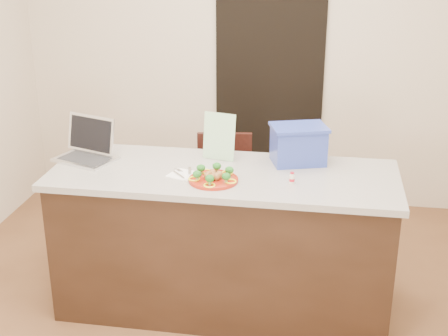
% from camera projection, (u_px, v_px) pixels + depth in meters
% --- Properties ---
extents(ground, '(4.00, 4.00, 0.00)m').
position_uv_depth(ground, '(217.00, 327.00, 3.80)').
color(ground, brown).
rests_on(ground, ground).
extents(room_shell, '(4.00, 4.00, 4.00)m').
position_uv_depth(room_shell, '(215.00, 64.00, 3.20)').
color(room_shell, white).
rests_on(room_shell, ground).
extents(doorway, '(0.90, 0.02, 2.00)m').
position_uv_depth(doorway, '(269.00, 89.00, 5.23)').
color(doorway, black).
rests_on(doorway, ground).
extents(island, '(2.06, 0.76, 0.92)m').
position_uv_depth(island, '(223.00, 241.00, 3.86)').
color(island, black).
rests_on(island, ground).
extents(plate, '(0.28, 0.28, 0.02)m').
position_uv_depth(plate, '(213.00, 179.00, 3.55)').
color(plate, maroon).
rests_on(plate, island).
extents(meatballs, '(0.11, 0.11, 0.04)m').
position_uv_depth(meatballs, '(213.00, 175.00, 3.54)').
color(meatballs, brown).
rests_on(meatballs, plate).
extents(broccoli, '(0.22, 0.24, 0.04)m').
position_uv_depth(broccoli, '(213.00, 172.00, 3.54)').
color(broccoli, '#155016').
rests_on(broccoli, plate).
extents(pepper_rings, '(0.28, 0.27, 0.01)m').
position_uv_depth(pepper_rings, '(213.00, 178.00, 3.55)').
color(pepper_rings, yellow).
rests_on(pepper_rings, plate).
extents(napkin, '(0.19, 0.19, 0.01)m').
position_uv_depth(napkin, '(183.00, 175.00, 3.65)').
color(napkin, white).
rests_on(napkin, island).
extents(fork, '(0.10, 0.16, 0.00)m').
position_uv_depth(fork, '(180.00, 173.00, 3.66)').
color(fork, silver).
rests_on(fork, napkin).
extents(knife, '(0.04, 0.20, 0.01)m').
position_uv_depth(knife, '(187.00, 175.00, 3.62)').
color(knife, white).
rests_on(knife, napkin).
extents(yogurt_bottle, '(0.03, 0.03, 0.07)m').
position_uv_depth(yogurt_bottle, '(292.00, 179.00, 3.52)').
color(yogurt_bottle, beige).
rests_on(yogurt_bottle, island).
extents(laptop, '(0.42, 0.39, 0.25)m').
position_uv_depth(laptop, '(88.00, 147.00, 3.90)').
color(laptop, silver).
rests_on(laptop, island).
extents(leaflet, '(0.21, 0.09, 0.29)m').
position_uv_depth(leaflet, '(219.00, 137.00, 3.84)').
color(leaflet, white).
rests_on(leaflet, island).
extents(blue_box, '(0.39, 0.33, 0.24)m').
position_uv_depth(blue_box, '(298.00, 144.00, 3.79)').
color(blue_box, '#2B3E9D').
rests_on(blue_box, island).
extents(chair, '(0.44, 0.45, 0.89)m').
position_uv_depth(chair, '(222.00, 188.00, 4.52)').
color(chair, '#361510').
rests_on(chair, ground).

